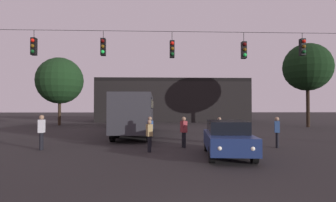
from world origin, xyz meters
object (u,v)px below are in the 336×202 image
at_px(car_near_right, 227,138).
at_px(pedestrian_trailing, 219,129).
at_px(pedestrian_far_side, 277,130).
at_px(tree_behind_building, 60,81).
at_px(car_far_left, 119,119).
at_px(city_bus, 136,110).
at_px(pedestrian_crossing_left, 42,130).
at_px(pedestrian_crossing_right, 149,134).
at_px(pedestrian_crossing_center, 184,130).
at_px(pedestrian_near_bus, 150,130).
at_px(tree_left_silhouette, 307,67).

xyz_separation_m(car_near_right, pedestrian_trailing, (0.58, 4.03, 0.06)).
bearing_deg(pedestrian_far_side, tree_behind_building, 133.74).
relative_size(car_near_right, car_far_left, 1.02).
bearing_deg(car_far_left, pedestrian_far_side, -56.82).
height_order(city_bus, pedestrian_crossing_left, city_bus).
bearing_deg(city_bus, tree_behind_building, 130.51).
bearing_deg(pedestrian_crossing_right, pedestrian_crossing_center, 37.50).
xyz_separation_m(car_far_left, pedestrian_crossing_right, (3.68, -16.86, 0.05)).
height_order(car_near_right, pedestrian_crossing_center, pedestrian_crossing_center).
bearing_deg(car_near_right, pedestrian_crossing_left, 166.23).
bearing_deg(car_far_left, pedestrian_crossing_left, -95.97).
distance_m(pedestrian_trailing, pedestrian_far_side, 3.13).
bearing_deg(pedestrian_crossing_left, pedestrian_crossing_right, -8.97).
distance_m(city_bus, pedestrian_crossing_center, 7.46).
xyz_separation_m(pedestrian_crossing_left, pedestrian_crossing_center, (7.13, 0.51, -0.08)).
distance_m(car_near_right, pedestrian_crossing_left, 9.01).
height_order(pedestrian_near_bus, tree_left_silhouette, tree_left_silhouette).
bearing_deg(car_near_right, pedestrian_near_bus, 138.72).
bearing_deg(pedestrian_crossing_right, pedestrian_crossing_left, 171.03).
xyz_separation_m(pedestrian_far_side, tree_behind_building, (-17.62, 18.42, 4.31)).
bearing_deg(pedestrian_trailing, tree_behind_building, 131.74).
bearing_deg(pedestrian_crossing_center, car_near_right, -58.61).
distance_m(city_bus, pedestrian_far_side, 10.60).
bearing_deg(city_bus, pedestrian_near_bus, -79.08).
bearing_deg(pedestrian_crossing_center, car_far_left, 109.37).
height_order(pedestrian_crossing_left, tree_left_silhouette, tree_left_silhouette).
distance_m(city_bus, car_far_left, 9.15).
bearing_deg(pedestrian_near_bus, pedestrian_crossing_center, -10.54).
bearing_deg(tree_behind_building, city_bus, -49.49).
bearing_deg(tree_left_silhouette, pedestrian_crossing_right, -136.60).
distance_m(city_bus, car_near_right, 10.54).
relative_size(city_bus, car_far_left, 2.49).
height_order(city_bus, tree_behind_building, tree_behind_building).
bearing_deg(pedestrian_near_bus, pedestrian_trailing, 14.70).
xyz_separation_m(pedestrian_near_bus, tree_left_silhouette, (16.44, 13.84, 5.47)).
xyz_separation_m(pedestrian_crossing_center, tree_behind_building, (-12.76, 18.15, 4.31)).
relative_size(pedestrian_crossing_left, tree_behind_building, 0.22).
distance_m(car_near_right, pedestrian_crossing_center, 3.11).
distance_m(pedestrian_crossing_right, tree_left_silhouette, 23.27).
bearing_deg(car_far_left, pedestrian_trailing, -61.55).
distance_m(pedestrian_crossing_left, pedestrian_crossing_center, 7.15).
height_order(pedestrian_crossing_center, pedestrian_crossing_right, pedestrian_crossing_center).
bearing_deg(pedestrian_crossing_right, pedestrian_near_bus, 90.48).
distance_m(pedestrian_crossing_left, pedestrian_trailing, 9.52).
bearing_deg(pedestrian_trailing, city_bus, 134.19).
xyz_separation_m(pedestrian_far_side, tree_left_silhouette, (9.79, 14.44, 5.47)).
distance_m(tree_left_silhouette, tree_behind_building, 27.72).
relative_size(city_bus, pedestrian_crossing_right, 7.26).
distance_m(city_bus, pedestrian_near_bus, 6.61).
xyz_separation_m(pedestrian_near_bus, tree_behind_building, (-10.98, 17.82, 4.31)).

